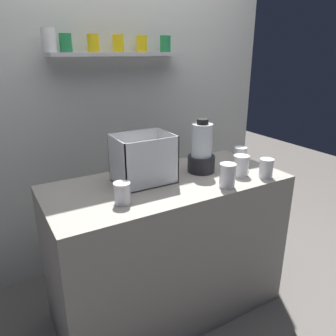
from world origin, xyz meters
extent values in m
plane|color=slate|center=(0.00, 0.00, 0.00)|extent=(8.00, 8.00, 0.00)
cube|color=#9E998E|center=(0.00, 0.00, 0.45)|extent=(1.40, 0.64, 0.90)
cube|color=silver|center=(0.00, 0.77, 1.25)|extent=(2.60, 0.04, 2.50)
cube|color=silver|center=(0.00, 0.65, 1.59)|extent=(0.93, 0.20, 0.02)
cylinder|color=#268C4C|center=(-0.34, 0.66, 1.66)|extent=(0.08, 0.08, 0.11)
cylinder|color=yellow|center=(-0.17, 0.66, 1.66)|extent=(0.08, 0.08, 0.11)
cylinder|color=yellow|center=(0.00, 0.66, 1.66)|extent=(0.08, 0.08, 0.11)
cylinder|color=yellow|center=(0.18, 0.66, 1.66)|extent=(0.08, 0.08, 0.11)
cylinder|color=#268C4C|center=(0.35, 0.64, 1.66)|extent=(0.08, 0.08, 0.11)
cylinder|color=white|center=(-0.44, 0.65, 1.67)|extent=(0.08, 0.08, 0.14)
cube|color=white|center=(-0.12, 0.07, 0.90)|extent=(0.32, 0.25, 0.01)
cube|color=white|center=(-0.12, -0.05, 1.04)|extent=(0.32, 0.01, 0.27)
cube|color=white|center=(-0.12, 0.19, 1.04)|extent=(0.32, 0.01, 0.27)
cube|color=white|center=(-0.28, 0.07, 1.04)|extent=(0.01, 0.25, 0.27)
cube|color=white|center=(0.04, 0.07, 1.04)|extent=(0.01, 0.25, 0.27)
cone|color=orange|center=(-0.12, 0.04, 0.92)|extent=(0.09, 0.14, 0.03)
cone|color=orange|center=(-0.12, 0.10, 0.92)|extent=(0.11, 0.15, 0.03)
cone|color=orange|center=(-0.14, 0.08, 0.93)|extent=(0.05, 0.17, 0.03)
cone|color=orange|center=(-0.17, 0.08, 0.92)|extent=(0.06, 0.18, 0.03)
cone|color=orange|center=(-0.15, 0.05, 0.96)|extent=(0.14, 0.16, 0.03)
cone|color=orange|center=(-0.07, 0.07, 0.96)|extent=(0.17, 0.15, 0.04)
cone|color=orange|center=(-0.13, 0.07, 0.96)|extent=(0.20, 0.07, 0.03)
cylinder|color=black|center=(0.26, 0.04, 0.95)|extent=(0.17, 0.17, 0.10)
cylinder|color=silver|center=(0.26, 0.04, 1.10)|extent=(0.13, 0.13, 0.20)
cylinder|color=orange|center=(0.26, 0.04, 1.02)|extent=(0.11, 0.11, 0.04)
cylinder|color=black|center=(0.26, 0.04, 1.21)|extent=(0.07, 0.07, 0.03)
cylinder|color=white|center=(-0.34, -0.14, 0.95)|extent=(0.08, 0.08, 0.10)
cylinder|color=red|center=(-0.34, -0.14, 0.93)|extent=(0.07, 0.07, 0.07)
cylinder|color=white|center=(-0.34, -0.14, 1.01)|extent=(0.08, 0.08, 0.01)
cylinder|color=white|center=(0.24, -0.24, 0.96)|extent=(0.09, 0.09, 0.13)
cylinder|color=orange|center=(0.24, -0.24, 0.96)|extent=(0.08, 0.08, 0.11)
cylinder|color=white|center=(0.24, -0.24, 1.03)|extent=(0.09, 0.09, 0.01)
cylinder|color=white|center=(0.43, -0.13, 0.96)|extent=(0.09, 0.09, 0.12)
cylinder|color=orange|center=(0.43, -0.13, 0.94)|extent=(0.08, 0.08, 0.07)
cylinder|color=white|center=(0.43, -0.13, 1.02)|extent=(0.10, 0.10, 0.01)
cylinder|color=white|center=(0.52, -0.03, 0.96)|extent=(0.08, 0.08, 0.13)
cylinder|color=orange|center=(0.52, -0.03, 0.95)|extent=(0.07, 0.07, 0.11)
cylinder|color=white|center=(0.52, -0.03, 1.03)|extent=(0.08, 0.08, 0.01)
cylinder|color=white|center=(0.53, -0.24, 0.95)|extent=(0.08, 0.08, 0.11)
cylinder|color=orange|center=(0.53, -0.24, 0.93)|extent=(0.07, 0.07, 0.07)
cylinder|color=white|center=(0.53, -0.24, 1.01)|extent=(0.08, 0.08, 0.01)
camera|label=1|loc=(-0.88, -1.52, 1.61)|focal=34.98mm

